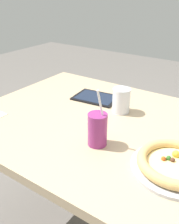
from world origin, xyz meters
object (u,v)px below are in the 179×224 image
object	(u,v)px
tablet	(96,98)
pizza_near	(175,164)
drink_cup_colored	(97,129)
water_cup_clear	(121,100)

from	to	relation	value
tablet	pizza_near	bearing A→B (deg)	-32.52
drink_cup_colored	water_cup_clear	size ratio (longest dim) A/B	1.92
drink_cup_colored	water_cup_clear	world-z (taller)	drink_cup_colored
drink_cup_colored	tablet	bearing A→B (deg)	123.79
drink_cup_colored	tablet	world-z (taller)	drink_cup_colored
pizza_near	water_cup_clear	bearing A→B (deg)	141.72
water_cup_clear	tablet	bearing A→B (deg)	160.69
pizza_near	tablet	bearing A→B (deg)	147.48
pizza_near	water_cup_clear	size ratio (longest dim) A/B	2.46
pizza_near	drink_cup_colored	world-z (taller)	drink_cup_colored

